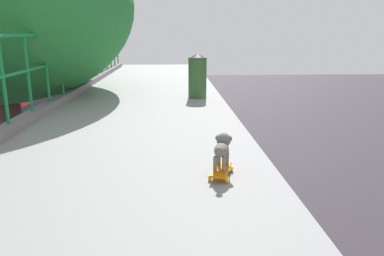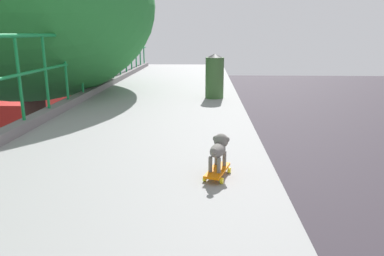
{
  "view_description": "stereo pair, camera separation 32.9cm",
  "coord_description": "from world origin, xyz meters",
  "px_view_note": "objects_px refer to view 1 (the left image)",
  "views": [
    {
      "loc": [
        1.98,
        -0.27,
        6.66
      ],
      "look_at": [
        2.16,
        3.38,
        5.71
      ],
      "focal_mm": 34.06,
      "sensor_mm": 36.0,
      "label": 1
    },
    {
      "loc": [
        2.31,
        -0.27,
        6.66
      ],
      "look_at": [
        2.16,
        3.38,
        5.71
      ],
      "focal_mm": 34.06,
      "sensor_mm": 36.0,
      "label": 2
    }
  ],
  "objects_px": {
    "city_bus": "(15,115)",
    "small_dog": "(222,147)",
    "toy_skateboard": "(221,170)",
    "litter_bin": "(197,75)"
  },
  "relations": [
    {
      "from": "city_bus",
      "to": "small_dog",
      "type": "relative_size",
      "value": 27.91
    },
    {
      "from": "small_dog",
      "to": "litter_bin",
      "type": "height_order",
      "value": "litter_bin"
    },
    {
      "from": "small_dog",
      "to": "city_bus",
      "type": "bearing_deg",
      "value": 118.22
    },
    {
      "from": "litter_bin",
      "to": "small_dog",
      "type": "bearing_deg",
      "value": -90.53
    },
    {
      "from": "small_dog",
      "to": "toy_skateboard",
      "type": "bearing_deg",
      "value": -103.13
    },
    {
      "from": "toy_skateboard",
      "to": "small_dog",
      "type": "relative_size",
      "value": 1.21
    },
    {
      "from": "small_dog",
      "to": "litter_bin",
      "type": "xyz_separation_m",
      "value": [
        0.04,
        4.34,
        0.19
      ]
    },
    {
      "from": "city_bus",
      "to": "toy_skateboard",
      "type": "xyz_separation_m",
      "value": [
        10.23,
        -19.13,
        3.58
      ]
    },
    {
      "from": "toy_skateboard",
      "to": "litter_bin",
      "type": "xyz_separation_m",
      "value": [
        0.05,
        4.39,
        0.41
      ]
    },
    {
      "from": "toy_skateboard",
      "to": "city_bus",
      "type": "bearing_deg",
      "value": 118.13
    }
  ]
}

